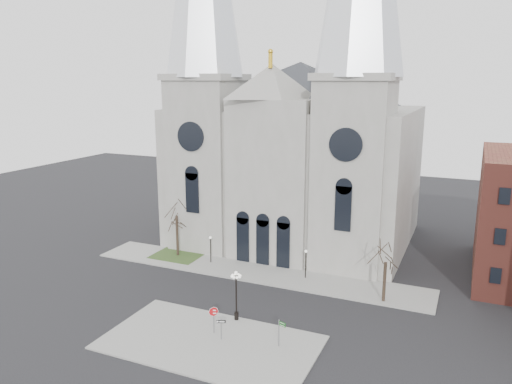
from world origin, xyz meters
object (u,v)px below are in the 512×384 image
at_px(stop_sign, 214,314).
at_px(street_name_sign, 280,331).
at_px(one_way_sign, 221,325).
at_px(globe_lamp, 236,289).

xyz_separation_m(stop_sign, street_name_sign, (6.08, 0.16, -0.35)).
relative_size(one_way_sign, street_name_sign, 0.79).
xyz_separation_m(stop_sign, one_way_sign, (1.11, -0.75, -0.45)).
distance_m(one_way_sign, street_name_sign, 5.05).
xyz_separation_m(one_way_sign, street_name_sign, (4.97, 0.91, 0.10)).
bearing_deg(globe_lamp, stop_sign, -103.59).
relative_size(globe_lamp, street_name_sign, 1.99).
bearing_deg(stop_sign, street_name_sign, -16.26).
bearing_deg(stop_sign, one_way_sign, -51.88).
bearing_deg(street_name_sign, globe_lamp, 170.44).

